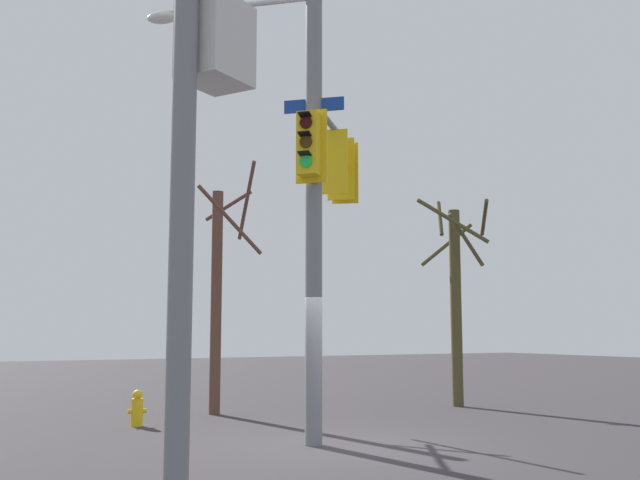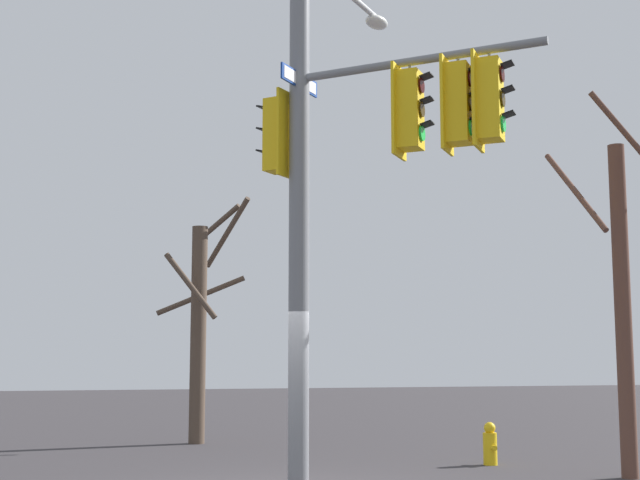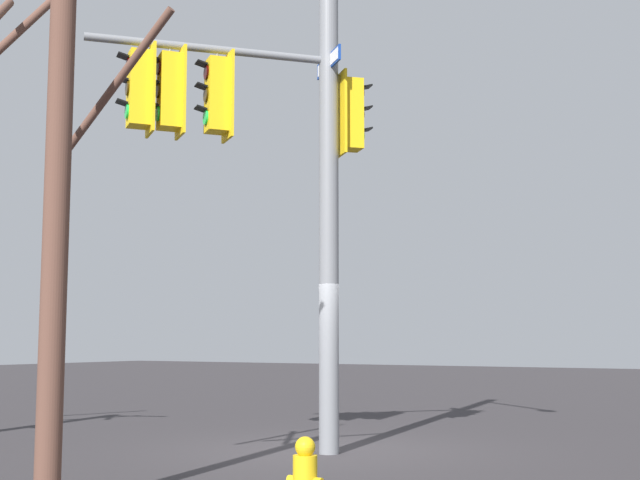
# 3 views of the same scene
# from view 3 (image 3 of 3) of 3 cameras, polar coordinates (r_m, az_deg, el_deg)

# --- Properties ---
(ground_plane) EXTENTS (80.00, 80.00, 0.00)m
(ground_plane) POSITION_cam_3_polar(r_m,az_deg,el_deg) (13.62, 0.14, -13.53)
(ground_plane) COLOR #312E31
(main_signal_pole_assembly) EXTENTS (5.06, 3.35, 8.52)m
(main_signal_pole_assembly) POSITION_cam_3_polar(r_m,az_deg,el_deg) (13.22, -2.37, 7.66)
(main_signal_pole_assembly) COLOR slate
(main_signal_pole_assembly) RESTS_ON ground
(fire_hydrant) EXTENTS (0.38, 0.24, 0.73)m
(fire_hydrant) POSITION_cam_3_polar(r_m,az_deg,el_deg) (8.85, -0.98, -15.12)
(fire_hydrant) COLOR yellow
(fire_hydrant) RESTS_ON ground
(bare_tree_behind_pole) EXTENTS (1.69, 1.74, 5.91)m
(bare_tree_behind_pole) POSITION_cam_3_polar(r_m,az_deg,el_deg) (9.24, -16.83, 1.28)
(bare_tree_behind_pole) COLOR brown
(bare_tree_behind_pole) RESTS_ON ground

